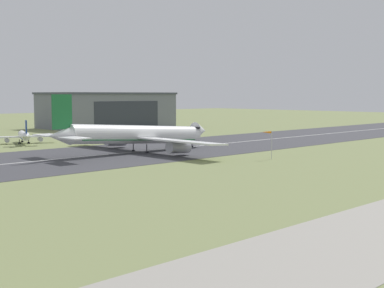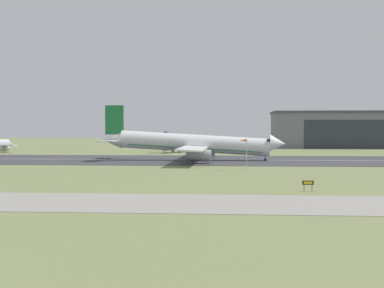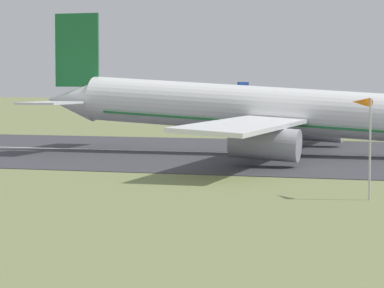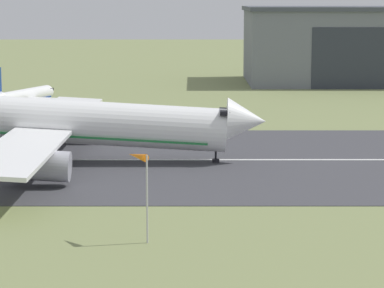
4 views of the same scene
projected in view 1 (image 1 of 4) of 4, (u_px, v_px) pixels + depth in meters
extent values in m
plane|color=#7A8451|center=(306.00, 180.00, 98.38)|extent=(736.00, 736.00, 0.00)
cube|color=#3D3D42|center=(113.00, 154.00, 141.32)|extent=(496.00, 47.14, 0.06)
cube|color=silver|center=(113.00, 154.00, 141.32)|extent=(446.40, 0.70, 0.01)
cube|color=slate|center=(108.00, 111.00, 257.43)|extent=(60.84, 31.06, 15.79)
cube|color=#424751|center=(108.00, 93.00, 256.66)|extent=(61.84, 32.06, 0.90)
cube|color=#2D333D|center=(127.00, 115.00, 246.44)|extent=(36.51, 0.12, 12.63)
cylinder|color=white|center=(139.00, 135.00, 144.96)|extent=(42.61, 5.29, 7.29)
cone|color=white|center=(200.00, 131.00, 161.04)|extent=(4.76, 4.99, 5.19)
cone|color=white|center=(59.00, 136.00, 128.29)|extent=(6.21, 4.50, 4.78)
cube|color=black|center=(194.00, 128.00, 159.26)|extent=(1.16, 4.21, 0.50)
cube|color=#1E7238|center=(139.00, 139.00, 145.08)|extent=(38.11, 5.01, 2.32)
cube|color=white|center=(180.00, 141.00, 134.17)|extent=(6.56, 26.88, 0.75)
cylinder|color=#A8A8B2|center=(179.00, 147.00, 136.75)|extent=(6.62, 3.12, 3.42)
cube|color=white|center=(108.00, 134.00, 157.07)|extent=(6.56, 26.88, 0.75)
cylinder|color=#A8A8B2|center=(116.00, 141.00, 156.56)|extent=(6.62, 3.12, 3.42)
cube|color=#1E7238|center=(62.00, 112.00, 128.36)|extent=(5.39, 0.32, 8.41)
cube|color=white|center=(75.00, 138.00, 124.13)|extent=(4.77, 7.61, 0.24)
cube|color=white|center=(48.00, 135.00, 133.15)|extent=(4.77, 7.61, 0.24)
cylinder|color=black|center=(192.00, 143.00, 159.02)|extent=(0.24, 0.24, 2.41)
cylinder|color=black|center=(192.00, 147.00, 159.12)|extent=(0.84, 0.84, 0.44)
cylinder|color=black|center=(147.00, 149.00, 143.40)|extent=(0.24, 0.24, 2.41)
cylinder|color=black|center=(147.00, 152.00, 143.49)|extent=(0.84, 0.84, 0.44)
cylinder|color=black|center=(133.00, 147.00, 147.68)|extent=(0.24, 0.24, 2.41)
cylinder|color=black|center=(133.00, 151.00, 147.77)|extent=(0.84, 0.84, 0.44)
cylinder|color=white|center=(24.00, 135.00, 171.26)|extent=(7.48, 14.37, 2.39)
cone|color=white|center=(21.00, 134.00, 178.90)|extent=(3.00, 2.87, 2.39)
cone|color=white|center=(27.00, 136.00, 163.26)|extent=(3.04, 3.45, 2.15)
cube|color=black|center=(22.00, 133.00, 177.77)|extent=(2.29, 1.76, 0.44)
cube|color=navy|center=(24.00, 137.00, 171.32)|extent=(6.85, 12.97, 0.20)
cube|color=white|center=(43.00, 136.00, 173.85)|extent=(9.65, 5.61, 0.40)
cylinder|color=#A8A8B2|center=(40.00, 139.00, 174.08)|extent=(2.51, 3.43, 1.48)
cube|color=white|center=(4.00, 137.00, 169.28)|extent=(9.65, 5.61, 0.40)
cylinder|color=#A8A8B2|center=(7.00, 140.00, 170.10)|extent=(2.51, 3.43, 1.48)
cube|color=navy|center=(26.00, 127.00, 163.39)|extent=(1.20, 2.52, 4.06)
cube|color=white|center=(37.00, 136.00, 164.46)|extent=(4.23, 3.44, 0.24)
cube|color=white|center=(16.00, 137.00, 162.13)|extent=(4.23, 3.44, 0.24)
cylinder|color=black|center=(22.00, 140.00, 176.99)|extent=(0.24, 0.24, 1.43)
cylinder|color=black|center=(22.00, 141.00, 177.03)|extent=(0.84, 0.84, 0.44)
cylinder|color=black|center=(29.00, 141.00, 171.80)|extent=(0.24, 0.24, 1.43)
cylinder|color=black|center=(29.00, 143.00, 171.84)|extent=(0.84, 0.84, 0.44)
cylinder|color=black|center=(19.00, 142.00, 170.69)|extent=(0.24, 0.24, 1.43)
cylinder|color=black|center=(19.00, 143.00, 170.74)|extent=(0.84, 0.84, 0.44)
cylinder|color=#B7B7BC|center=(272.00, 145.00, 130.08)|extent=(0.14, 0.14, 6.84)
cone|color=orange|center=(266.00, 132.00, 129.97)|extent=(1.86, 2.17, 0.60)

